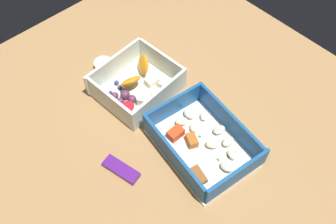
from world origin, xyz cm
name	(u,v)px	position (x,y,z in cm)	size (l,w,h in cm)	color
table_surface	(160,119)	(0.00, 0.00, 1.00)	(80.00, 80.00, 2.00)	#9E7547
pasta_container	(202,142)	(-10.44, -0.99, 3.72)	(20.51, 16.03, 5.47)	white
fruit_bowl	(137,85)	(7.84, -0.72, 4.02)	(14.62, 16.20, 5.79)	silver
candy_bar	(121,170)	(-4.15, 13.26, 2.60)	(7.00, 2.40, 1.20)	#51197A
paper_cup_liner	(103,65)	(17.85, 0.60, 2.96)	(3.88, 3.88, 1.92)	white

